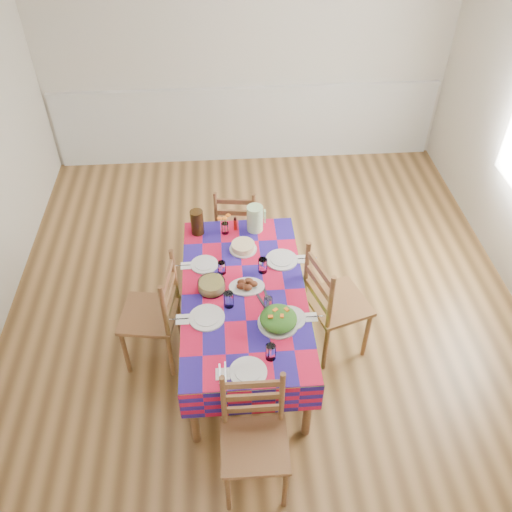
{
  "coord_description": "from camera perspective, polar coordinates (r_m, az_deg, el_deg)",
  "views": [
    {
      "loc": [
        -0.32,
        -3.25,
        3.55
      ],
      "look_at": [
        -0.1,
        -0.27,
        0.86
      ],
      "focal_mm": 38.0,
      "sensor_mm": 36.0,
      "label": 1
    }
  ],
  "objects": [
    {
      "name": "meat_platter",
      "position": [
        4.04,
        -0.99,
        -3.09
      ],
      "size": [
        0.27,
        0.19,
        0.05
      ],
      "color": "silver",
      "rests_on": "dining_table"
    },
    {
      "name": "flower_vase",
      "position": [
        4.48,
        -3.3,
        3.22
      ],
      "size": [
        0.12,
        0.1,
        0.19
      ],
      "color": "white",
      "rests_on": "dining_table"
    },
    {
      "name": "salad_platter",
      "position": [
        3.78,
        2.37,
        -6.66
      ],
      "size": [
        0.29,
        0.29,
        0.12
      ],
      "color": "silver",
      "rests_on": "dining_table"
    },
    {
      "name": "wainscot",
      "position": [
        6.51,
        -0.98,
        13.92
      ],
      "size": [
        4.41,
        0.06,
        0.92
      ],
      "color": "silver",
      "rests_on": "room"
    },
    {
      "name": "chair_left",
      "position": [
        4.19,
        -10.61,
        -6.07
      ],
      "size": [
        0.47,
        0.49,
        0.97
      ],
      "rotation": [
        0.0,
        0.0,
        -1.72
      ],
      "color": "brown",
      "rests_on": "room"
    },
    {
      "name": "dining_table",
      "position": [
        4.07,
        -1.28,
        -4.47
      ],
      "size": [
        0.93,
        1.72,
        0.67
      ],
      "color": "brown",
      "rests_on": "room"
    },
    {
      "name": "green_pitcher",
      "position": [
        4.49,
        -0.11,
        3.97
      ],
      "size": [
        0.13,
        0.13,
        0.23
      ],
      "primitive_type": "cylinder",
      "color": "#A9DA9A",
      "rests_on": "dining_table"
    },
    {
      "name": "name_card",
      "position": [
        3.49,
        -0.14,
        -13.35
      ],
      "size": [
        0.06,
        0.02,
        0.01
      ],
      "primitive_type": "cube",
      "color": "silver",
      "rests_on": "dining_table"
    },
    {
      "name": "cake",
      "position": [
        4.35,
        -1.36,
        0.98
      ],
      "size": [
        0.22,
        0.22,
        0.06
      ],
      "color": "silver",
      "rests_on": "dining_table"
    },
    {
      "name": "serving_utensils",
      "position": [
        3.97,
        0.8,
        -4.5
      ],
      "size": [
        0.14,
        0.3,
        0.01
      ],
      "color": "black",
      "rests_on": "dining_table"
    },
    {
      "name": "chair_far",
      "position": [
        4.98,
        -2.03,
        3.23
      ],
      "size": [
        0.44,
        0.42,
        0.88
      ],
      "rotation": [
        0.0,
        0.0,
        3.0
      ],
      "color": "brown",
      "rests_on": "room"
    },
    {
      "name": "chair_near",
      "position": [
        3.54,
        -0.18,
        -18.73
      ],
      "size": [
        0.42,
        0.4,
        0.94
      ],
      "rotation": [
        0.0,
        0.0,
        -0.01
      ],
      "color": "brown",
      "rests_on": "room"
    },
    {
      "name": "pasta_bowl",
      "position": [
        4.02,
        -4.7,
        -3.11
      ],
      "size": [
        0.21,
        0.21,
        0.07
      ],
      "color": "white",
      "rests_on": "dining_table"
    },
    {
      "name": "setting_right_near",
      "position": [
        3.85,
        2.81,
        -5.98
      ],
      "size": [
        0.43,
        0.25,
        0.11
      ],
      "rotation": [
        0.0,
        0.0,
        -1.57
      ],
      "color": "silver",
      "rests_on": "dining_table"
    },
    {
      "name": "setting_right_far",
      "position": [
        4.22,
        2.09,
        -0.6
      ],
      "size": [
        0.48,
        0.27,
        0.12
      ],
      "rotation": [
        0.0,
        0.0,
        -1.57
      ],
      "color": "silver",
      "rests_on": "dining_table"
    },
    {
      "name": "chair_right",
      "position": [
        4.21,
        8.06,
        -5.01
      ],
      "size": [
        0.54,
        0.55,
        1.01
      ],
      "rotation": [
        0.0,
        0.0,
        1.88
      ],
      "color": "brown",
      "rests_on": "room"
    },
    {
      "name": "tea_pitcher",
      "position": [
        4.49,
        -6.22,
        3.55
      ],
      "size": [
        0.11,
        0.11,
        0.22
      ],
      "primitive_type": "cylinder",
      "color": "black",
      "rests_on": "dining_table"
    },
    {
      "name": "setting_left_near",
      "position": [
        3.86,
        -4.44,
        -5.78
      ],
      "size": [
        0.47,
        0.28,
        0.12
      ],
      "rotation": [
        0.0,
        0.0,
        1.57
      ],
      "color": "silver",
      "rests_on": "dining_table"
    },
    {
      "name": "setting_near_head",
      "position": [
        3.56,
        -0.05,
        -11.36
      ],
      "size": [
        0.4,
        0.27,
        0.12
      ],
      "color": "silver",
      "rests_on": "dining_table"
    },
    {
      "name": "hot_sauce",
      "position": [
        4.52,
        -2.2,
        3.44
      ],
      "size": [
        0.03,
        0.03,
        0.12
      ],
      "primitive_type": "cylinder",
      "color": "red",
      "rests_on": "dining_table"
    },
    {
      "name": "setting_left_far",
      "position": [
        4.2,
        -4.88,
        -1.01
      ],
      "size": [
        0.39,
        0.23,
        0.1
      ],
      "rotation": [
        0.0,
        0.0,
        1.57
      ],
      "color": "silver",
      "rests_on": "dining_table"
    },
    {
      "name": "room",
      "position": [
        3.94,
        1.12,
        8.02
      ],
      "size": [
        4.58,
        5.08,
        2.78
      ],
      "color": "brown",
      "rests_on": "ground"
    }
  ]
}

